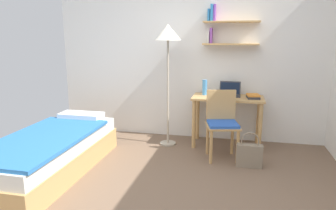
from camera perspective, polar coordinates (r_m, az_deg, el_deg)
ground_plane at (r=3.33m, az=-0.75°, el=-16.42°), size 5.28×5.28×0.00m
wall_back at (r=4.91m, az=4.89°, el=8.98°), size 4.40×0.27×2.60m
bed at (r=4.03m, az=-20.74°, el=-8.22°), size 0.88×2.06×0.54m
desk at (r=4.65m, az=10.83°, el=-0.31°), size 1.02×0.52×0.74m
desk_chair at (r=4.20m, az=9.87°, el=-2.91°), size 0.49×0.49×0.90m
standing_lamp at (r=4.50m, az=-0.02°, el=11.85°), size 0.38×0.38×1.77m
laptop at (r=4.70m, az=11.26°, el=2.32°), size 0.31×0.22×0.21m
water_bottle at (r=4.69m, az=6.73°, el=3.23°), size 0.07×0.07×0.23m
book_stack at (r=4.58m, az=15.32°, el=1.53°), size 0.19×0.24×0.06m
handbag at (r=4.08m, az=14.66°, el=-8.78°), size 0.32×0.11×0.45m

